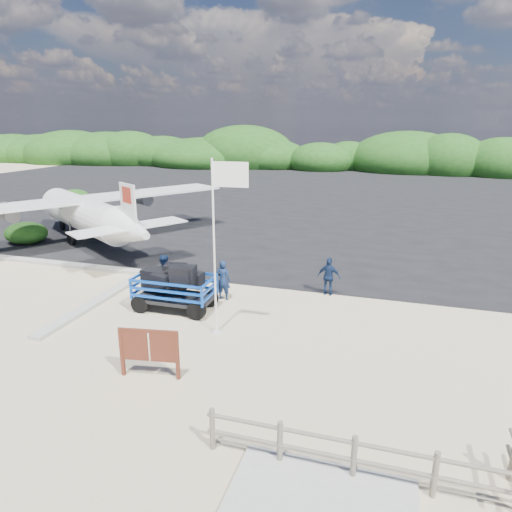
{
  "coord_description": "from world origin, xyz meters",
  "views": [
    {
      "loc": [
        6.35,
        -12.7,
        6.88
      ],
      "look_at": [
        1.48,
        3.15,
        1.94
      ],
      "focal_mm": 32.0,
      "sensor_mm": 36.0,
      "label": 1
    }
  ],
  "objects_px": {
    "flagpole": "(216,332)",
    "aircraft_large": "(447,218)",
    "signboard": "(151,377)",
    "crew_b": "(164,276)",
    "baggage_cart": "(176,309)",
    "crew_c": "(329,277)",
    "crew_a": "(223,280)"
  },
  "relations": [
    {
      "from": "baggage_cart",
      "to": "aircraft_large",
      "type": "xyz_separation_m",
      "value": [
        11.37,
        21.06,
        0.0
      ]
    },
    {
      "from": "signboard",
      "to": "aircraft_large",
      "type": "height_order",
      "value": "aircraft_large"
    },
    {
      "from": "baggage_cart",
      "to": "crew_a",
      "type": "relative_size",
      "value": 1.94
    },
    {
      "from": "crew_c",
      "to": "aircraft_large",
      "type": "xyz_separation_m",
      "value": [
        6.06,
        17.88,
        -0.79
      ]
    },
    {
      "from": "signboard",
      "to": "crew_b",
      "type": "distance_m",
      "value": 6.14
    },
    {
      "from": "flagpole",
      "to": "crew_a",
      "type": "relative_size",
      "value": 3.55
    },
    {
      "from": "signboard",
      "to": "crew_c",
      "type": "bearing_deg",
      "value": 54.4
    },
    {
      "from": "signboard",
      "to": "flagpole",
      "type": "bearing_deg",
      "value": 68.19
    },
    {
      "from": "crew_a",
      "to": "crew_c",
      "type": "relative_size",
      "value": 1.03
    },
    {
      "from": "crew_b",
      "to": "baggage_cart",
      "type": "bearing_deg",
      "value": 112.45
    },
    {
      "from": "signboard",
      "to": "crew_a",
      "type": "height_order",
      "value": "crew_a"
    },
    {
      "from": "crew_c",
      "to": "aircraft_large",
      "type": "height_order",
      "value": "aircraft_large"
    },
    {
      "from": "baggage_cart",
      "to": "crew_b",
      "type": "height_order",
      "value": "crew_b"
    },
    {
      "from": "baggage_cart",
      "to": "crew_c",
      "type": "distance_m",
      "value": 6.24
    },
    {
      "from": "signboard",
      "to": "crew_b",
      "type": "height_order",
      "value": "crew_b"
    },
    {
      "from": "crew_c",
      "to": "crew_b",
      "type": "bearing_deg",
      "value": 24.19
    },
    {
      "from": "baggage_cart",
      "to": "crew_b",
      "type": "distance_m",
      "value": 1.68
    },
    {
      "from": "baggage_cart",
      "to": "flagpole",
      "type": "relative_size",
      "value": 0.55
    },
    {
      "from": "crew_b",
      "to": "crew_c",
      "type": "relative_size",
      "value": 1.13
    },
    {
      "from": "crew_b",
      "to": "signboard",
      "type": "bearing_deg",
      "value": 92.46
    },
    {
      "from": "flagpole",
      "to": "crew_c",
      "type": "distance_m",
      "value": 5.56
    },
    {
      "from": "crew_c",
      "to": "aircraft_large",
      "type": "relative_size",
      "value": 0.09
    },
    {
      "from": "signboard",
      "to": "crew_a",
      "type": "bearing_deg",
      "value": 82.05
    },
    {
      "from": "signboard",
      "to": "crew_c",
      "type": "distance_m",
      "value": 8.63
    },
    {
      "from": "crew_b",
      "to": "aircraft_large",
      "type": "relative_size",
      "value": 0.1
    },
    {
      "from": "crew_a",
      "to": "aircraft_large",
      "type": "height_order",
      "value": "aircraft_large"
    },
    {
      "from": "flagpole",
      "to": "crew_b",
      "type": "bearing_deg",
      "value": 143.33
    },
    {
      "from": "crew_c",
      "to": "aircraft_large",
      "type": "distance_m",
      "value": 18.89
    },
    {
      "from": "crew_b",
      "to": "crew_a",
      "type": "bearing_deg",
      "value": 169.48
    },
    {
      "from": "crew_c",
      "to": "flagpole",
      "type": "bearing_deg",
      "value": 60.87
    },
    {
      "from": "flagpole",
      "to": "aircraft_large",
      "type": "bearing_deg",
      "value": 67.75
    },
    {
      "from": "flagpole",
      "to": "crew_a",
      "type": "xyz_separation_m",
      "value": [
        -0.84,
        2.85,
        0.82
      ]
    }
  ]
}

